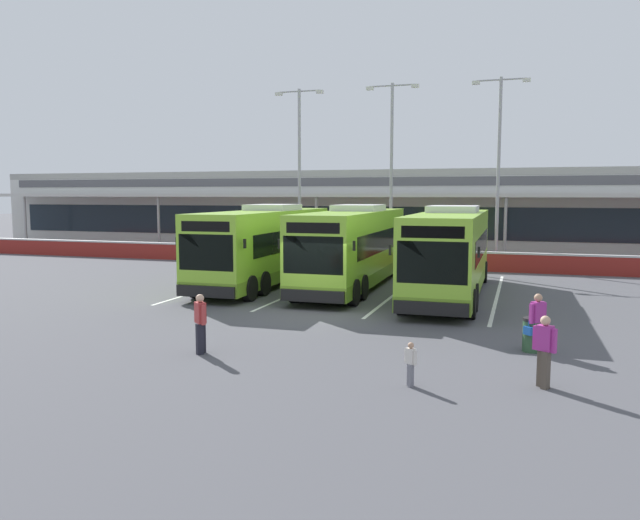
{
  "coord_description": "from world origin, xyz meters",
  "views": [
    {
      "loc": [
        7.21,
        -20.88,
        4.28
      ],
      "look_at": [
        -0.6,
        3.0,
        1.6
      ],
      "focal_mm": 34.79,
      "sensor_mm": 36.0,
      "label": 1
    }
  ],
  "objects_px": {
    "pedestrian_near_bin": "(544,349)",
    "lamp_post_east": "(499,160)",
    "coach_bus_leftmost": "(266,247)",
    "litter_bin": "(532,335)",
    "coach_bus_centre": "(450,254)",
    "lamp_post_centre": "(391,161)",
    "pedestrian_in_dark_coat": "(200,322)",
    "pedestrian_child": "(411,363)",
    "lamp_post_west": "(299,163)",
    "coach_bus_left_centre": "(353,249)",
    "pedestrian_with_handbag": "(537,322)"
  },
  "relations": [
    {
      "from": "pedestrian_near_bin",
      "to": "lamp_post_centre",
      "type": "relative_size",
      "value": 0.15
    },
    {
      "from": "coach_bus_leftmost",
      "to": "coach_bus_left_centre",
      "type": "bearing_deg",
      "value": 3.65
    },
    {
      "from": "coach_bus_left_centre",
      "to": "lamp_post_centre",
      "type": "relative_size",
      "value": 1.11
    },
    {
      "from": "coach_bus_leftmost",
      "to": "pedestrian_child",
      "type": "height_order",
      "value": "coach_bus_leftmost"
    },
    {
      "from": "coach_bus_left_centre",
      "to": "coach_bus_centre",
      "type": "xyz_separation_m",
      "value": [
        4.49,
        -1.14,
        0.0
      ]
    },
    {
      "from": "pedestrian_child",
      "to": "pedestrian_near_bin",
      "type": "distance_m",
      "value": 2.96
    },
    {
      "from": "lamp_post_west",
      "to": "lamp_post_east",
      "type": "relative_size",
      "value": 1.0
    },
    {
      "from": "coach_bus_leftmost",
      "to": "litter_bin",
      "type": "distance_m",
      "value": 15.34
    },
    {
      "from": "coach_bus_left_centre",
      "to": "pedestrian_with_handbag",
      "type": "distance_m",
      "value": 12.67
    },
    {
      "from": "lamp_post_centre",
      "to": "lamp_post_east",
      "type": "xyz_separation_m",
      "value": [
        6.36,
        0.02,
        0.0
      ]
    },
    {
      "from": "coach_bus_leftmost",
      "to": "coach_bus_centre",
      "type": "height_order",
      "value": "same"
    },
    {
      "from": "coach_bus_leftmost",
      "to": "lamp_post_west",
      "type": "relative_size",
      "value": 1.11
    },
    {
      "from": "coach_bus_centre",
      "to": "lamp_post_east",
      "type": "height_order",
      "value": "lamp_post_east"
    },
    {
      "from": "coach_bus_centre",
      "to": "lamp_post_centre",
      "type": "height_order",
      "value": "lamp_post_centre"
    },
    {
      "from": "pedestrian_child",
      "to": "lamp_post_west",
      "type": "distance_m",
      "value": 28.01
    },
    {
      "from": "coach_bus_left_centre",
      "to": "lamp_post_west",
      "type": "relative_size",
      "value": 1.11
    },
    {
      "from": "pedestrian_near_bin",
      "to": "litter_bin",
      "type": "distance_m",
      "value": 3.3
    },
    {
      "from": "pedestrian_with_handbag",
      "to": "lamp_post_centre",
      "type": "height_order",
      "value": "lamp_post_centre"
    },
    {
      "from": "coach_bus_centre",
      "to": "pedestrian_in_dark_coat",
      "type": "relative_size",
      "value": 7.52
    },
    {
      "from": "pedestrian_with_handbag",
      "to": "pedestrian_child",
      "type": "distance_m",
      "value": 4.84
    },
    {
      "from": "pedestrian_with_handbag",
      "to": "coach_bus_left_centre",
      "type": "bearing_deg",
      "value": 128.08
    },
    {
      "from": "coach_bus_centre",
      "to": "lamp_post_east",
      "type": "distance_m",
      "value": 12.72
    },
    {
      "from": "pedestrian_in_dark_coat",
      "to": "litter_bin",
      "type": "xyz_separation_m",
      "value": [
        8.49,
        3.01,
        -0.41
      ]
    },
    {
      "from": "coach_bus_leftmost",
      "to": "lamp_post_centre",
      "type": "bearing_deg",
      "value": 70.95
    },
    {
      "from": "pedestrian_child",
      "to": "lamp_post_centre",
      "type": "xyz_separation_m",
      "value": [
        -5.53,
        24.59,
        5.75
      ]
    },
    {
      "from": "lamp_post_centre",
      "to": "litter_bin",
      "type": "xyz_separation_m",
      "value": [
        8.16,
        -20.49,
        -5.82
      ]
    },
    {
      "from": "pedestrian_with_handbag",
      "to": "pedestrian_in_dark_coat",
      "type": "bearing_deg",
      "value": -161.44
    },
    {
      "from": "lamp_post_west",
      "to": "litter_bin",
      "type": "relative_size",
      "value": 11.83
    },
    {
      "from": "coach_bus_left_centre",
      "to": "lamp_post_centre",
      "type": "height_order",
      "value": "lamp_post_centre"
    },
    {
      "from": "pedestrian_in_dark_coat",
      "to": "litter_bin",
      "type": "relative_size",
      "value": 1.74
    },
    {
      "from": "pedestrian_in_dark_coat",
      "to": "coach_bus_left_centre",
      "type": "bearing_deg",
      "value": 86.46
    },
    {
      "from": "pedestrian_near_bin",
      "to": "lamp_post_east",
      "type": "relative_size",
      "value": 0.15
    },
    {
      "from": "pedestrian_with_handbag",
      "to": "lamp_post_centre",
      "type": "bearing_deg",
      "value": 111.84
    },
    {
      "from": "pedestrian_with_handbag",
      "to": "lamp_post_centre",
      "type": "distance_m",
      "value": 22.86
    },
    {
      "from": "lamp_post_centre",
      "to": "lamp_post_west",
      "type": "bearing_deg",
      "value": 177.89
    },
    {
      "from": "coach_bus_centre",
      "to": "pedestrian_in_dark_coat",
      "type": "distance_m",
      "value": 12.86
    },
    {
      "from": "pedestrian_child",
      "to": "lamp_post_west",
      "type": "bearing_deg",
      "value": 115.15
    },
    {
      "from": "pedestrian_child",
      "to": "coach_bus_left_centre",
      "type": "bearing_deg",
      "value": 109.99
    },
    {
      "from": "lamp_post_centre",
      "to": "coach_bus_left_centre",
      "type": "bearing_deg",
      "value": -87.51
    },
    {
      "from": "lamp_post_centre",
      "to": "lamp_post_east",
      "type": "relative_size",
      "value": 1.0
    },
    {
      "from": "coach_bus_leftmost",
      "to": "lamp_post_east",
      "type": "bearing_deg",
      "value": 47.21
    },
    {
      "from": "pedestrian_child",
      "to": "lamp_post_west",
      "type": "height_order",
      "value": "lamp_post_west"
    },
    {
      "from": "pedestrian_near_bin",
      "to": "lamp_post_centre",
      "type": "xyz_separation_m",
      "value": [
        -8.35,
        23.75,
        5.42
      ]
    },
    {
      "from": "lamp_post_east",
      "to": "pedestrian_with_handbag",
      "type": "bearing_deg",
      "value": -84.74
    },
    {
      "from": "pedestrian_child",
      "to": "lamp_post_west",
      "type": "relative_size",
      "value": 0.09
    },
    {
      "from": "coach_bus_leftmost",
      "to": "litter_bin",
      "type": "bearing_deg",
      "value": -38.68
    },
    {
      "from": "coach_bus_leftmost",
      "to": "litter_bin",
      "type": "relative_size",
      "value": 13.1
    },
    {
      "from": "lamp_post_centre",
      "to": "litter_bin",
      "type": "bearing_deg",
      "value": -68.28
    },
    {
      "from": "litter_bin",
      "to": "lamp_post_east",
      "type": "bearing_deg",
      "value": 95.02
    },
    {
      "from": "coach_bus_centre",
      "to": "litter_bin",
      "type": "relative_size",
      "value": 13.1
    }
  ]
}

